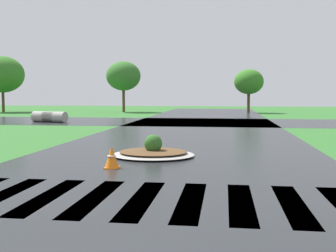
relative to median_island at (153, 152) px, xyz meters
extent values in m
cube|color=#232628|center=(0.68, 0.63, -0.13)|extent=(9.42, 80.00, 0.01)
cube|color=#232628|center=(0.68, 15.67, -0.13)|extent=(90.00, 8.48, 0.01)
cube|color=white|center=(-2.02, -5.19, -0.13)|extent=(0.45, 2.91, 0.01)
cube|color=white|center=(-1.12, -5.19, -0.13)|extent=(0.45, 2.91, 0.01)
cube|color=white|center=(-0.22, -5.19, -0.13)|extent=(0.45, 2.91, 0.01)
cube|color=white|center=(0.68, -5.19, -0.13)|extent=(0.45, 2.91, 0.01)
cube|color=white|center=(1.58, -5.19, -0.13)|extent=(0.45, 2.91, 0.01)
cube|color=white|center=(2.48, -5.19, -0.13)|extent=(0.45, 2.91, 0.01)
cube|color=white|center=(3.38, -5.19, -0.13)|extent=(0.45, 2.91, 0.01)
ellipsoid|color=#9E9B93|center=(0.00, 0.00, -0.07)|extent=(2.56, 2.35, 0.12)
ellipsoid|color=brown|center=(0.00, 0.00, 0.02)|extent=(2.10, 1.92, 0.10)
sphere|color=#2D6023|center=(0.00, 0.00, 0.27)|extent=(0.56, 0.56, 0.56)
cylinder|color=#9E9B93|center=(-9.92, 14.19, 0.23)|extent=(1.78, 1.10, 0.73)
cylinder|color=#9E9B93|center=(-9.10, 13.99, 0.23)|extent=(1.78, 1.10, 0.73)
cone|color=orange|center=(-0.72, -2.15, 0.16)|extent=(0.38, 0.38, 0.59)
torus|color=white|center=(-0.72, -2.15, 0.19)|extent=(0.24, 0.24, 0.04)
cube|color=orange|center=(-0.72, -2.15, -0.12)|extent=(0.36, 0.36, 0.03)
cylinder|color=#4C3823|center=(-20.67, 28.11, 1.04)|extent=(0.28, 0.28, 2.35)
ellipsoid|color=#346F24|center=(-20.67, 28.11, 3.77)|extent=(4.43, 4.43, 3.77)
cylinder|color=#4C3823|center=(-8.24, 29.77, 1.11)|extent=(0.28, 0.28, 2.49)
ellipsoid|color=#356C29|center=(-8.24, 29.77, 3.60)|extent=(3.55, 3.55, 3.01)
cylinder|color=#4C3823|center=(4.52, 29.75, 0.91)|extent=(0.28, 0.28, 2.08)
ellipsoid|color=#347323|center=(4.52, 29.75, 2.97)|extent=(2.91, 2.91, 2.48)
camera|label=1|loc=(2.18, -12.61, 1.81)|focal=44.67mm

